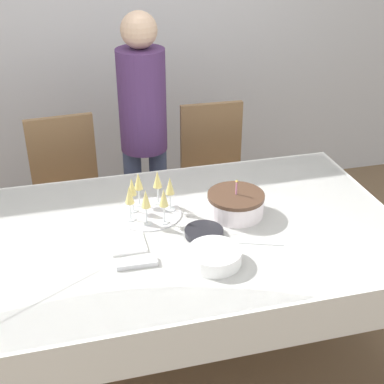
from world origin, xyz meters
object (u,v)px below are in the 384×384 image
at_px(champagne_tray, 148,198).
at_px(person_standing, 143,120).
at_px(plate_stack_dessert, 204,232).
at_px(dining_chair_far_right, 215,174).
at_px(plate_stack_main, 214,256).
at_px(dining_chair_far_left, 68,191).
at_px(birthday_cake, 236,204).

relative_size(champagne_tray, person_standing, 0.20).
distance_m(champagne_tray, plate_stack_dessert, 0.32).
relative_size(champagne_tray, plate_stack_dessert, 1.80).
height_order(dining_chair_far_right, plate_stack_dessert, dining_chair_far_right).
distance_m(dining_chair_far_right, champagne_tray, 1.00).
distance_m(champagne_tray, plate_stack_main, 0.49).
distance_m(dining_chair_far_left, birthday_cake, 1.19).
relative_size(plate_stack_dessert, person_standing, 0.11).
relative_size(dining_chair_far_right, birthday_cake, 3.62).
bearing_deg(dining_chair_far_right, birthday_cake, -100.50).
bearing_deg(birthday_cake, plate_stack_dessert, -144.16).
relative_size(plate_stack_main, plate_stack_dessert, 1.29).
height_order(champagne_tray, person_standing, person_standing).
bearing_deg(birthday_cake, champagne_tray, 165.98).
xyz_separation_m(plate_stack_main, plate_stack_dessert, (0.01, 0.21, -0.02)).
distance_m(dining_chair_far_right, plate_stack_main, 1.29).
xyz_separation_m(dining_chair_far_right, champagne_tray, (-0.56, -0.76, 0.32)).
bearing_deg(plate_stack_main, person_standing, 93.57).
distance_m(birthday_cake, plate_stack_main, 0.41).
distance_m(dining_chair_far_right, plate_stack_dessert, 1.09).
xyz_separation_m(dining_chair_far_right, birthday_cake, (-0.16, -0.86, 0.28)).
bearing_deg(plate_stack_main, dining_chair_far_right, 73.13).
bearing_deg(plate_stack_main, champagne_tray, 113.12).
bearing_deg(birthday_cake, plate_stack_main, -120.77).
distance_m(plate_stack_dessert, person_standing, 1.04).
height_order(dining_chair_far_left, person_standing, person_standing).
bearing_deg(dining_chair_far_left, champagne_tray, -64.52).
bearing_deg(birthday_cake, dining_chair_far_right, 79.50).
bearing_deg(person_standing, plate_stack_main, -86.43).
bearing_deg(dining_chair_far_left, plate_stack_main, -65.38).
xyz_separation_m(champagne_tray, person_standing, (0.11, 0.79, 0.08)).
xyz_separation_m(birthday_cake, person_standing, (-0.28, 0.89, 0.11)).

